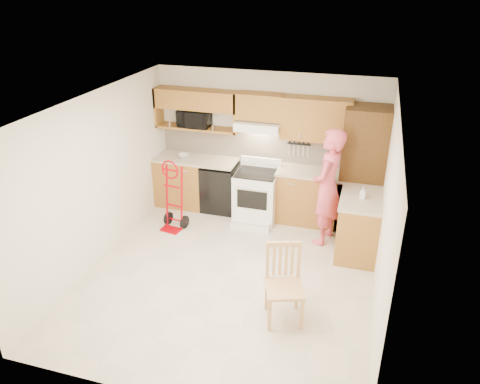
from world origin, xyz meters
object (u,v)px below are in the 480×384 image
at_px(person, 327,188).
at_px(hand_truck, 172,199).
at_px(dining_chair, 285,286).
at_px(range, 256,193).
at_px(microwave, 195,118).

bearing_deg(person, hand_truck, -70.71).
relative_size(hand_truck, dining_chair, 1.11).
height_order(person, hand_truck, person).
bearing_deg(dining_chair, person, 64.50).
relative_size(range, person, 0.56).
height_order(range, person, person).
relative_size(person, hand_truck, 1.70).
height_order(range, dining_chair, range).
distance_m(microwave, dining_chair, 3.74).
bearing_deg(hand_truck, microwave, 97.32).
height_order(person, dining_chair, person).
xyz_separation_m(microwave, dining_chair, (2.22, -2.79, -1.14)).
height_order(microwave, dining_chair, microwave).
height_order(microwave, person, person).
bearing_deg(microwave, range, -18.23).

